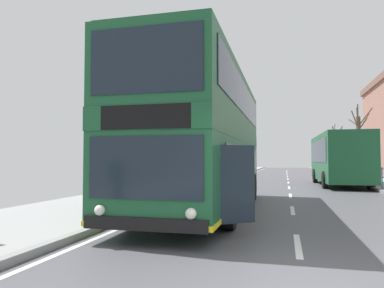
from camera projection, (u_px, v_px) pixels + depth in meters
The scene contains 5 objects.
ground at pixel (244, 288), 4.40m from camera, with size 15.80×140.00×0.20m.
double_decker_bus_main at pixel (205, 139), 11.51m from camera, with size 3.21×10.51×4.31m.
background_bus_far_lane at pixel (339, 158), 22.45m from camera, with size 2.76×9.10×3.14m.
bare_tree_far_01 at pixel (335, 150), 40.72m from camera, with size 1.57×2.42×5.48m.
bare_tree_far_02 at pixel (359, 143), 30.73m from camera, with size 1.74×2.42×6.06m.
Camera 1 is at (-0.22, -4.49, 1.60)m, focal length 33.79 mm.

